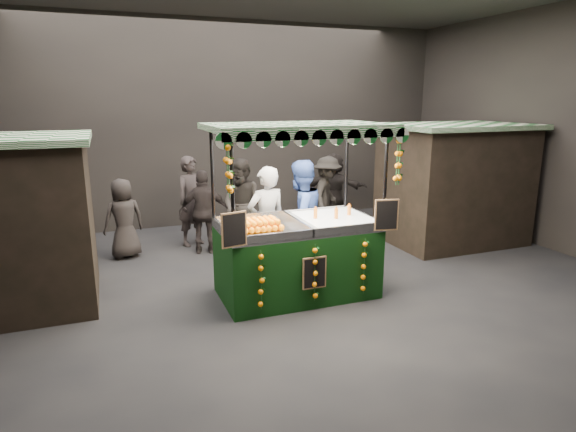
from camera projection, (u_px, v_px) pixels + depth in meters
name	position (u px, v px, depth m)	size (l,w,h in m)	color
ground	(291.00, 291.00, 8.02)	(12.00, 12.00, 0.00)	black
market_hall	(292.00, 81.00, 7.22)	(12.10, 10.10, 5.05)	black
neighbour_stall_right	(453.00, 183.00, 10.59)	(3.00, 2.20, 2.60)	black
juice_stall	(298.00, 245.00, 7.68)	(2.85, 1.67, 2.76)	black
vendor_grey	(267.00, 223.00, 8.48)	(0.80, 0.59, 1.99)	gray
vendor_blue	(300.00, 217.00, 8.73)	(1.23, 1.11, 2.07)	navy
shopper_0	(192.00, 201.00, 10.37)	(0.84, 0.74, 1.94)	#2D2625
shopper_1	(243.00, 206.00, 9.94)	(1.20, 1.17, 1.94)	black
shopper_2	(204.00, 212.00, 9.84)	(1.08, 0.62, 1.73)	black
shopper_3	(327.00, 196.00, 11.20)	(1.28, 1.35, 1.84)	black
shopper_4	(124.00, 219.00, 9.56)	(0.89, 0.70, 1.61)	black
shopper_5	(334.00, 188.00, 12.33)	(1.60, 1.49, 1.80)	black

